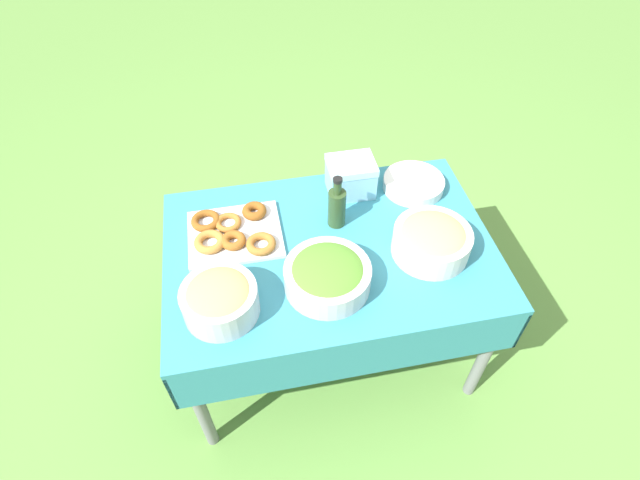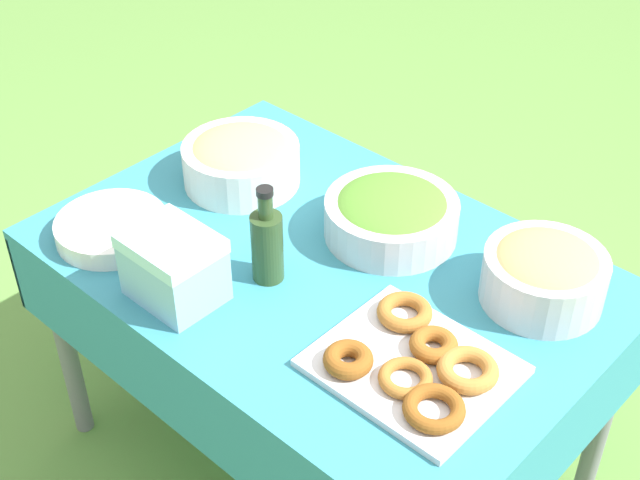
{
  "view_description": "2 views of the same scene",
  "coord_description": "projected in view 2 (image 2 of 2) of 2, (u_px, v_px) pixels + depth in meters",
  "views": [
    {
      "loc": [
        -0.29,
        -1.27,
        2.17
      ],
      "look_at": [
        -0.05,
        -0.06,
        0.82
      ],
      "focal_mm": 28.0,
      "sensor_mm": 36.0,
      "label": 1
    },
    {
      "loc": [
        -1.07,
        1.17,
        1.99
      ],
      "look_at": [
        0.02,
        -0.01,
        0.75
      ],
      "focal_mm": 50.0,
      "sensor_mm": 36.0,
      "label": 2
    }
  ],
  "objects": [
    {
      "name": "plate_stack",
      "position": [
        112.0,
        228.0,
        2.1
      ],
      "size": [
        0.26,
        0.26,
        0.05
      ],
      "color": "white",
      "rests_on": "picnic_table"
    },
    {
      "name": "cooler_box",
      "position": [
        174.0,
        267.0,
        1.9
      ],
      "size": [
        0.2,
        0.16,
        0.16
      ],
      "color": "#8CC6E5",
      "rests_on": "picnic_table"
    },
    {
      "name": "bread_bowl",
      "position": [
        545.0,
        273.0,
        1.89
      ],
      "size": [
        0.27,
        0.27,
        0.14
      ],
      "color": "silver",
      "rests_on": "picnic_table"
    },
    {
      "name": "donut_platter",
      "position": [
        415.0,
        363.0,
        1.75
      ],
      "size": [
        0.37,
        0.32,
        0.05
      ],
      "color": "silver",
      "rests_on": "picnic_table"
    },
    {
      "name": "picnic_table",
      "position": [
        324.0,
        292.0,
        2.1
      ],
      "size": [
        1.29,
        0.87,
        0.71
      ],
      "color": "teal",
      "rests_on": "ground_plane"
    },
    {
      "name": "ground_plane",
      "position": [
        323.0,
        459.0,
        2.47
      ],
      "size": [
        14.0,
        14.0,
        0.0
      ],
      "primitive_type": "plane",
      "color": "#609342"
    },
    {
      "name": "pasta_bowl",
      "position": [
        241.0,
        160.0,
        2.26
      ],
      "size": [
        0.3,
        0.3,
        0.13
      ],
      "color": "silver",
      "rests_on": "picnic_table"
    },
    {
      "name": "olive_oil_bottle",
      "position": [
        267.0,
        244.0,
        1.94
      ],
      "size": [
        0.07,
        0.07,
        0.24
      ],
      "color": "#2D4723",
      "rests_on": "picnic_table"
    },
    {
      "name": "salad_bowl",
      "position": [
        391.0,
        214.0,
        2.08
      ],
      "size": [
        0.32,
        0.32,
        0.12
      ],
      "color": "silver",
      "rests_on": "picnic_table"
    }
  ]
}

